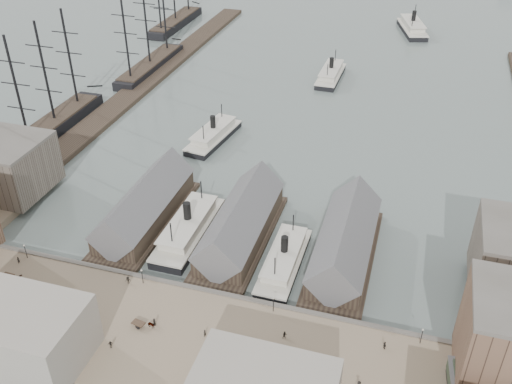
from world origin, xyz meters
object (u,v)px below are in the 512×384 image
(ferry_docked_west, at_px, (188,228))
(horse_cart_center, at_px, (147,325))
(horse_cart_left, at_px, (16,277))
(horse_cart_right, at_px, (314,366))

(ferry_docked_west, height_order, horse_cart_center, ferry_docked_west)
(horse_cart_left, relative_size, horse_cart_right, 0.99)
(horse_cart_center, bearing_deg, horse_cart_right, -81.28)
(horse_cart_right, bearing_deg, horse_cart_center, 99.71)
(horse_cart_left, bearing_deg, horse_cart_center, -93.79)
(ferry_docked_west, bearing_deg, horse_cart_center, -81.97)
(horse_cart_left, distance_m, horse_cart_right, 69.11)
(ferry_docked_west, xyz_separation_m, horse_cart_right, (39.30, -33.66, 0.29))
(horse_cart_left, xyz_separation_m, horse_cart_right, (68.94, -4.93, -0.04))
(horse_cart_center, bearing_deg, horse_cart_left, 92.08)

